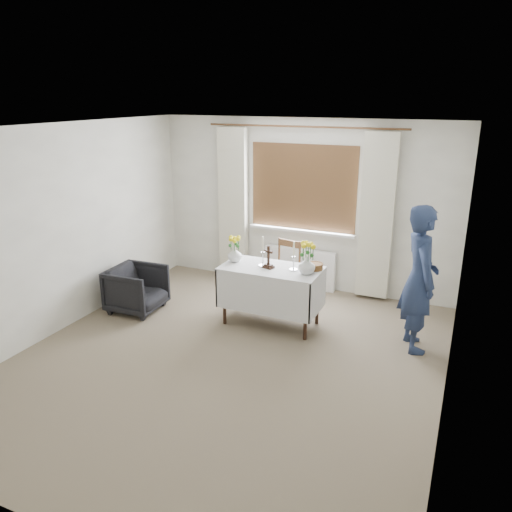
{
  "coord_description": "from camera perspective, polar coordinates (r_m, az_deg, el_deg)",
  "views": [
    {
      "loc": [
        2.27,
        -4.36,
        2.82
      ],
      "look_at": [
        -0.03,
        0.85,
        0.96
      ],
      "focal_mm": 35.0,
      "sensor_mm": 36.0,
      "label": 1
    }
  ],
  "objects": [
    {
      "name": "flower_vase_right",
      "position": [
        5.97,
        5.82,
        -1.06
      ],
      "size": [
        0.26,
        0.26,
        0.21
      ],
      "primitive_type": "imported",
      "rotation": [
        0.0,
        0.0,
        -0.3
      ],
      "color": "silver",
      "rests_on": "altar_table"
    },
    {
      "name": "altar_table",
      "position": [
        6.32,
        1.72,
        -4.6
      ],
      "size": [
        1.24,
        0.64,
        0.76
      ],
      "primitive_type": "cube",
      "color": "white",
      "rests_on": "ground"
    },
    {
      "name": "flower_vase_left",
      "position": [
        6.38,
        -2.44,
        0.19
      ],
      "size": [
        0.24,
        0.24,
        0.19
      ],
      "primitive_type": "imported",
      "rotation": [
        0.0,
        0.0,
        -0.38
      ],
      "color": "silver",
      "rests_on": "altar_table"
    },
    {
      "name": "candlestick_left",
      "position": [
        6.18,
        0.79,
        0.52
      ],
      "size": [
        0.12,
        0.12,
        0.38
      ],
      "primitive_type": null,
      "rotation": [
        0.0,
        0.0,
        -0.13
      ],
      "color": "silver",
      "rests_on": "altar_table"
    },
    {
      "name": "person",
      "position": [
        5.87,
        18.18,
        -2.51
      ],
      "size": [
        0.61,
        0.72,
        1.69
      ],
      "primitive_type": "imported",
      "rotation": [
        0.0,
        0.0,
        1.96
      ],
      "color": "navy",
      "rests_on": "ground"
    },
    {
      "name": "wicker_basket",
      "position": [
        6.15,
        6.71,
        -1.17
      ],
      "size": [
        0.23,
        0.23,
        0.08
      ],
      "primitive_type": "cylinder",
      "rotation": [
        0.0,
        0.0,
        0.12
      ],
      "color": "brown",
      "rests_on": "altar_table"
    },
    {
      "name": "armchair",
      "position": [
        6.92,
        -13.48,
        -3.7
      ],
      "size": [
        0.71,
        0.69,
        0.62
      ],
      "primitive_type": "imported",
      "rotation": [
        0.0,
        0.0,
        1.62
      ],
      "color": "black",
      "rests_on": "ground"
    },
    {
      "name": "candlestick_right",
      "position": [
        6.06,
        4.34,
        0.0
      ],
      "size": [
        0.12,
        0.12,
        0.36
      ],
      "primitive_type": null,
      "rotation": [
        0.0,
        0.0,
        0.22
      ],
      "color": "silver",
      "rests_on": "altar_table"
    },
    {
      "name": "wooden_chair",
      "position": [
        7.03,
        3.08,
        -1.79
      ],
      "size": [
        0.46,
        0.46,
        0.86
      ],
      "primitive_type": null,
      "rotation": [
        0.0,
        0.0,
        -0.19
      ],
      "color": "brown",
      "rests_on": "ground"
    },
    {
      "name": "radiator",
      "position": [
        7.58,
        5.0,
        -1.37
      ],
      "size": [
        1.1,
        0.1,
        0.6
      ],
      "primitive_type": "cube",
      "color": "white",
      "rests_on": "ground"
    },
    {
      "name": "wooden_cross",
      "position": [
        6.13,
        1.43,
        -0.11
      ],
      "size": [
        0.16,
        0.13,
        0.28
      ],
      "primitive_type": null,
      "rotation": [
        0.0,
        0.0,
        -0.32
      ],
      "color": "black",
      "rests_on": "altar_table"
    },
    {
      "name": "ground",
      "position": [
        5.67,
        -3.28,
        -11.75
      ],
      "size": [
        5.0,
        5.0,
        0.0
      ],
      "primitive_type": "plane",
      "color": "#7E7357",
      "rests_on": "ground"
    }
  ]
}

